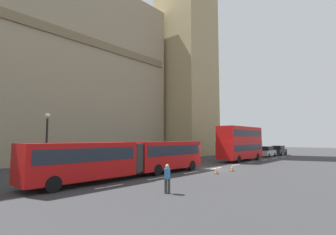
# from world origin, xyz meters

# --- Properties ---
(ground_plane) EXTENTS (160.00, 160.00, 0.00)m
(ground_plane) POSITION_xyz_m (0.00, 0.00, 0.00)
(ground_plane) COLOR #333335
(lane_centre_marking) EXTENTS (39.00, 0.16, 0.01)m
(lane_centre_marking) POSITION_xyz_m (5.72, 0.00, 0.00)
(lane_centre_marking) COLOR silver
(lane_centre_marking) RESTS_ON ground_plane
(articulated_bus) EXTENTS (16.84, 2.54, 2.90)m
(articulated_bus) POSITION_xyz_m (-9.23, 1.99, 1.75)
(articulated_bus) COLOR #B20F0F
(articulated_bus) RESTS_ON ground_plane
(double_decker_bus) EXTENTS (9.85, 2.54, 4.90)m
(double_decker_bus) POSITION_xyz_m (11.31, 2.00, 2.71)
(double_decker_bus) COLOR red
(double_decker_bus) RESTS_ON ground_plane
(sedan_lead) EXTENTS (4.40, 1.86, 1.85)m
(sedan_lead) POSITION_xyz_m (22.02, 2.17, 0.91)
(sedan_lead) COLOR #B7B7BC
(sedan_lead) RESTS_ON ground_plane
(sedan_trailing) EXTENTS (4.40, 1.86, 1.85)m
(sedan_trailing) POSITION_xyz_m (28.31, 2.13, 0.91)
(sedan_trailing) COLOR black
(sedan_trailing) RESTS_ON ground_plane
(traffic_cone_west) EXTENTS (0.36, 0.36, 0.58)m
(traffic_cone_west) POSITION_xyz_m (-2.75, -2.28, 0.28)
(traffic_cone_west) COLOR black
(traffic_cone_west) RESTS_ON ground_plane
(traffic_cone_middle) EXTENTS (0.36, 0.36, 0.58)m
(traffic_cone_middle) POSITION_xyz_m (-0.01, -2.43, 0.28)
(traffic_cone_middle) COLOR black
(traffic_cone_middle) RESTS_ON ground_plane
(street_lamp) EXTENTS (0.44, 0.44, 5.27)m
(street_lamp) POSITION_xyz_m (-14.23, 6.50, 3.06)
(street_lamp) COLOR black
(street_lamp) RESTS_ON ground_plane
(pedestrian_near_cones) EXTENTS (0.46, 0.38, 1.69)m
(pedestrian_near_cones) POSITION_xyz_m (-11.72, -4.33, 0.91)
(pedestrian_near_cones) COLOR #333333
(pedestrian_near_cones) RESTS_ON ground_plane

